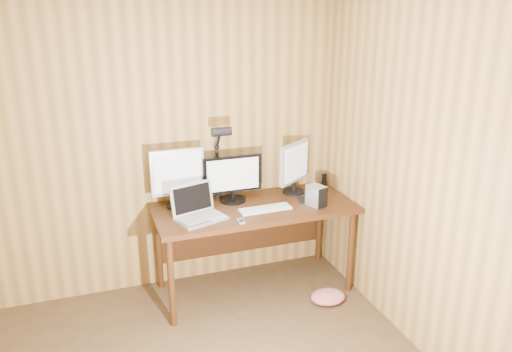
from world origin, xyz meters
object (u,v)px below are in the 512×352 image
mouse (310,197)px  speaker (324,180)px  monitor_center (233,178)px  monitor_left (178,176)px  desk (251,217)px  hard_drive (316,196)px  desk_lamp (220,152)px  laptop (197,210)px  phone (241,221)px  monitor_right (294,166)px  keyboard (265,209)px

mouse → speaker: bearing=74.4°
monitor_center → monitor_left: size_ratio=1.04×
desk → monitor_center: bearing=144.4°
hard_drive → desk_lamp: 0.85m
desk → mouse: (0.48, -0.10, 0.15)m
monitor_center → laptop: (-0.36, -0.24, -0.14)m
laptop → mouse: size_ratio=3.48×
monitor_left → phone: size_ratio=5.19×
laptop → monitor_center: bearing=17.2°
hard_drive → phone: 0.68m
monitor_left → laptop: size_ratio=1.14×
monitor_center → laptop: bearing=-145.4°
monitor_center → monitor_left: 0.45m
monitor_right → mouse: monitor_right is taller
monitor_right → hard_drive: monitor_right is taller
laptop → keyboard: size_ratio=1.00×
monitor_left → desk_lamp: (0.35, 0.03, 0.16)m
monitor_center → hard_drive: (0.60, -0.32, -0.12)m
desk → keyboard: bearing=-72.3°
desk_lamp → laptop: bearing=-148.9°
hard_drive → monitor_left: bearing=142.9°
monitor_center → desk: bearing=-35.6°
desk → phone: bearing=-119.6°
monitor_right → laptop: 0.96m
keyboard → mouse: (0.43, 0.08, 0.01)m
monitor_center → monitor_right: (0.55, 0.02, 0.04)m
monitor_left → phone: bearing=-50.7°
mouse → desk_lamp: desk_lamp is taller
hard_drive → phone: (-0.67, -0.11, -0.08)m
monitor_left → speaker: monitor_left is taller
hard_drive → phone: hard_drive is taller
desk_lamp → speaker: bearing=-14.8°
desk → desk_lamp: desk_lamp is taller
keyboard → laptop: bearing=175.4°
desk → hard_drive: bearing=-25.3°
desk → laptop: laptop is taller
keyboard → monitor_left: bearing=153.0°
monitor_left → monitor_right: (0.99, -0.01, -0.02)m
monitor_left → mouse: (1.05, -0.22, -0.23)m
desk → monitor_left: 0.69m
phone → desk_lamp: desk_lamp is taller
speaker → mouse: bearing=-133.1°
monitor_right → speaker: size_ratio=4.17×
monitor_left → keyboard: (0.63, -0.30, -0.25)m
desk → mouse: 0.52m
speaker → keyboard: bearing=-152.1°
mouse → hard_drive: 0.14m
laptop → mouse: 0.97m
desk_lamp → monitor_right: bearing=-21.0°
monitor_left → speaker: 1.35m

